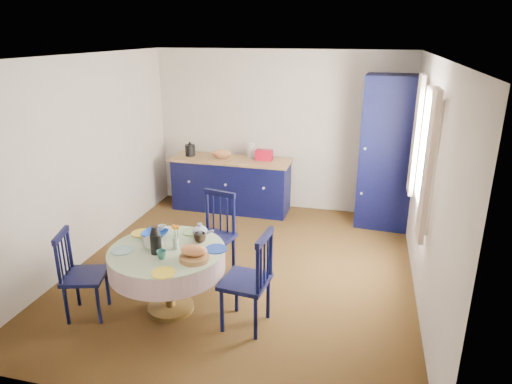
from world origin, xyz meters
TOP-DOWN VIEW (x-y plane):
  - floor at (0.00, 0.00)m, footprint 4.50×4.50m
  - ceiling at (0.00, 0.00)m, footprint 4.50×4.50m
  - wall_back at (0.00, 2.25)m, footprint 4.00×0.02m
  - wall_left at (-2.00, 0.00)m, footprint 0.02×4.50m
  - wall_right at (2.00, 0.00)m, footprint 0.02×4.50m
  - window at (1.95, 0.30)m, footprint 0.10×1.74m
  - kitchen_counter at (-0.71, 1.90)m, footprint 1.92×0.64m
  - pantry_cabinet at (1.66, 1.85)m, footprint 0.81×0.61m
  - dining_table at (-0.49, -1.00)m, footprint 1.17×1.16m
  - chair_left at (-1.32, -1.28)m, footprint 0.49×0.50m
  - chair_far at (-0.30, -0.16)m, footprint 0.53×0.51m
  - chair_right at (0.36, -1.06)m, footprint 0.48×0.49m
  - mug_a at (-0.68, -1.01)m, footprint 0.13×0.13m
  - mug_b at (-0.46, -1.20)m, footprint 0.09×0.09m
  - mug_c at (-0.24, -0.77)m, footprint 0.12×0.12m
  - mug_d at (-0.71, -0.64)m, footprint 0.09×0.09m
  - cobalt_bowl at (-0.73, -0.77)m, footprint 0.26×0.26m

SIDE VIEW (x-z plane):
  - floor at x=0.00m, z-range 0.00..0.00m
  - kitchen_counter at x=-0.71m, z-range -0.10..0.99m
  - chair_left at x=-1.32m, z-range 0.01..0.92m
  - chair_far at x=-0.30m, z-range 0.01..1.00m
  - chair_right at x=0.36m, z-range 0.01..1.01m
  - dining_table at x=-0.49m, z-range 0.09..1.07m
  - cobalt_bowl at x=-0.73m, z-range 0.70..0.76m
  - mug_d at x=-0.71m, z-range 0.70..0.78m
  - mug_b at x=-0.46m, z-range 0.70..0.78m
  - mug_c at x=-0.24m, z-range 0.70..0.80m
  - mug_a at x=-0.68m, z-range 0.70..0.80m
  - pantry_cabinet at x=1.66m, z-range 0.00..2.20m
  - wall_back at x=0.00m, z-range 0.00..2.50m
  - wall_left at x=-2.00m, z-range 0.00..2.50m
  - wall_right at x=2.00m, z-range 0.00..2.50m
  - window at x=1.95m, z-range 0.80..2.25m
  - ceiling at x=0.00m, z-range 2.50..2.50m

